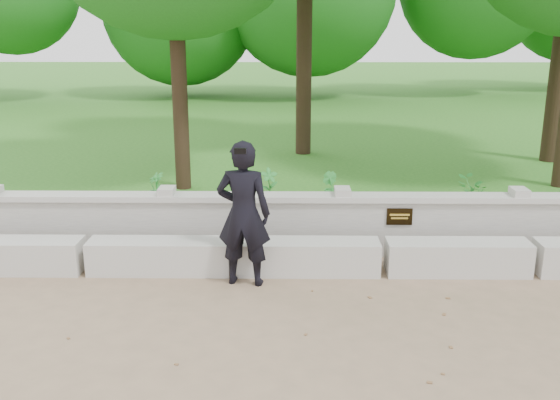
{
  "coord_description": "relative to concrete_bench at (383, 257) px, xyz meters",
  "views": [
    {
      "loc": [
        -1.29,
        -5.94,
        3.23
      ],
      "look_at": [
        -1.38,
        1.69,
        1.08
      ],
      "focal_mm": 40.0,
      "sensor_mm": 36.0,
      "label": 1
    }
  ],
  "objects": [
    {
      "name": "shrub_d",
      "position": [
        -3.52,
        2.46,
        0.3
      ],
      "size": [
        0.41,
        0.41,
        0.55
      ],
      "primitive_type": "imported",
      "rotation": [
        0.0,
        0.0,
        5.43
      ],
      "color": "green",
      "rests_on": "lawn"
    },
    {
      "name": "shrub_c",
      "position": [
        1.83,
        2.26,
        0.3
      ],
      "size": [
        0.56,
        0.5,
        0.56
      ],
      "primitive_type": "imported",
      "rotation": [
        0.0,
        0.0,
        3.28
      ],
      "color": "green",
      "rests_on": "lawn"
    },
    {
      "name": "lawn",
      "position": [
        -0.0,
        12.1,
        -0.1
      ],
      "size": [
        40.0,
        22.0,
        0.25
      ],
      "primitive_type": "cube",
      "color": "#27631B",
      "rests_on": "ground"
    },
    {
      "name": "man_main",
      "position": [
        -1.83,
        -0.36,
        0.71
      ],
      "size": [
        0.74,
        0.66,
        1.88
      ],
      "color": "black",
      "rests_on": "ground"
    },
    {
      "name": "shrub_a",
      "position": [
        -1.6,
        2.61,
        0.32
      ],
      "size": [
        0.36,
        0.3,
        0.6
      ],
      "primitive_type": "imported",
      "rotation": [
        0.0,
        0.0,
        0.31
      ],
      "color": "green",
      "rests_on": "lawn"
    },
    {
      "name": "concrete_bench",
      "position": [
        0.0,
        0.0,
        0.0
      ],
      "size": [
        11.9,
        0.45,
        0.45
      ],
      "color": "beige",
      "rests_on": "ground"
    },
    {
      "name": "ground",
      "position": [
        -0.0,
        -1.9,
        -0.22
      ],
      "size": [
        80.0,
        80.0,
        0.0
      ],
      "primitive_type": "plane",
      "color": "#917559",
      "rests_on": "ground"
    },
    {
      "name": "parapet_wall",
      "position": [
        0.0,
        0.7,
        0.24
      ],
      "size": [
        12.5,
        0.35,
        0.9
      ],
      "color": "#B8B6AE",
      "rests_on": "ground"
    },
    {
      "name": "shrub_b",
      "position": [
        -0.55,
        2.59,
        0.29
      ],
      "size": [
        0.37,
        0.38,
        0.53
      ],
      "primitive_type": "imported",
      "rotation": [
        0.0,
        0.0,
        2.27
      ],
      "color": "green",
      "rests_on": "lawn"
    }
  ]
}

